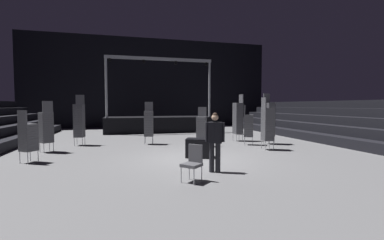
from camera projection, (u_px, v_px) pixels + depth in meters
The scene contains 17 objects.
ground_plane at pixel (194, 160), 9.79m from camera, with size 22.00×30.00×0.10m, color slate.
arena_end_wall at pixel (152, 83), 24.08m from camera, with size 22.00×0.30×8.00m, color black.
bleacher_bank_right at pixel (368, 122), 12.97m from camera, with size 3.75×24.00×2.25m.
stage_riser at pixel (159, 123), 19.68m from camera, with size 7.72×2.77×5.28m.
man_with_tie at pixel (215, 139), 7.70m from camera, with size 0.56×0.36×1.75m.
chair_stack_front_left at pixel (248, 125), 13.07m from camera, with size 0.59×0.59×1.96m.
chair_stack_front_right at pixel (149, 123), 13.30m from camera, with size 0.51×0.51×2.14m.
chair_stack_mid_left at pixel (238, 118), 14.52m from camera, with size 0.48×0.48×2.56m.
chair_stack_mid_right at pixel (269, 119), 13.36m from camera, with size 0.53×0.53×2.56m.
chair_stack_mid_centre at pixel (202, 127), 12.62m from camera, with size 0.59×0.59×1.88m.
chair_stack_rear_left at pixel (28, 137), 8.97m from camera, with size 0.61×0.61×1.79m.
chair_stack_rear_right at pixel (237, 121), 17.93m from camera, with size 0.61×0.61×1.79m.
chair_stack_rear_centre at pixel (79, 120), 12.90m from camera, with size 0.51×0.51×2.48m.
chair_stack_aisle_left at pixel (268, 124), 11.63m from camera, with size 0.46×0.46×2.31m.
chair_stack_aisle_right at pixel (46, 127), 11.01m from camera, with size 0.62×0.62×2.14m.
equipment_road_case at pixel (198, 148), 9.97m from camera, with size 0.90×0.60×0.71m, color black.
loose_chair_near_man at pixel (193, 161), 6.78m from camera, with size 0.62×0.62×0.95m.
Camera 1 is at (-2.48, -9.38, 1.96)m, focal length 24.75 mm.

